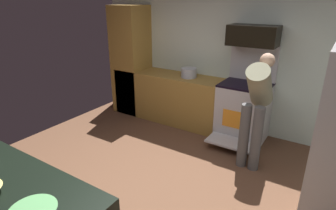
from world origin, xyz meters
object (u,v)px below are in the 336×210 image
object	(u,v)px
oven_range	(243,110)
stock_pot	(189,73)
microwave	(253,36)
person_cook	(257,103)

from	to	relation	value
oven_range	stock_pot	xyz separation A→B (m)	(-1.04, 0.01, 0.47)
microwave	person_cook	world-z (taller)	microwave
oven_range	microwave	xyz separation A→B (m)	(0.00, 0.09, 1.18)
microwave	person_cook	xyz separation A→B (m)	(0.37, -0.77, -0.77)
oven_range	microwave	size ratio (longest dim) A/B	2.07
oven_range	stock_pot	size ratio (longest dim) A/B	5.55
person_cook	microwave	bearing A→B (deg)	115.55
stock_pot	person_cook	bearing A→B (deg)	-26.01
microwave	stock_pot	size ratio (longest dim) A/B	2.68
oven_range	microwave	world-z (taller)	microwave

